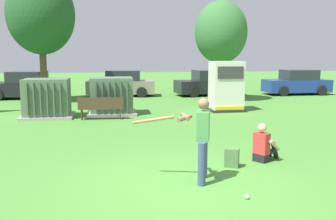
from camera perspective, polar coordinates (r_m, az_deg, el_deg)
ground_plane at (r=7.70m, az=3.08°, el=-11.28°), size 96.00×96.00×0.00m
transformer_west at (r=16.17m, az=-18.12°, el=1.66°), size 2.10×1.70×1.62m
transformer_mid_west at (r=16.38m, az=-8.66°, el=2.07°), size 2.10×1.70×1.62m
generator_enclosure at (r=17.47m, az=8.94°, el=3.61°), size 1.60×1.40×2.30m
park_bench at (r=15.15m, az=-10.31°, el=0.54°), size 1.81×0.44×0.92m
batter at (r=7.60m, az=5.00°, el=-3.91°), size 1.59×0.81×1.74m
sports_ball at (r=7.07m, az=12.04°, el=-12.93°), size 0.09×0.09×0.09m
seated_spectator at (r=9.46m, az=14.53°, el=-5.39°), size 0.78×0.68×0.96m
backpack at (r=8.85m, az=9.81°, el=-7.29°), size 0.38×0.36×0.44m
tree_left at (r=21.59m, az=-19.01°, el=13.70°), size 3.60×3.60×6.88m
tree_center_left at (r=21.17m, az=8.15°, el=11.74°), size 2.91×2.91×5.57m
parked_car_leftmost at (r=23.56m, az=-21.06°, el=3.46°), size 4.33×2.20×1.62m
parked_car_left_of_center at (r=23.58m, az=-7.15°, el=3.97°), size 4.34×2.21×1.62m
parked_car_right_of_center at (r=23.98m, az=6.34°, el=4.06°), size 4.38×2.31×1.62m
parked_car_rightmost at (r=25.77m, az=19.25°, el=3.94°), size 4.21×1.95×1.62m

